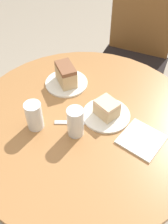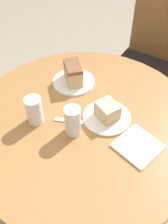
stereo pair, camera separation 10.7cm
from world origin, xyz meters
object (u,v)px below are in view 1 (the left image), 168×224
Objects in this scene: chair at (133,55)px; plate_far at (66,83)px; plate_near at (106,115)px; glass_water at (75,123)px; cake_slice_far at (66,74)px; glass_lemonade at (34,117)px; cake_slice_near at (107,108)px.

plate_far is at bearing -102.07° from chair.
chair reaches higher than plate_near.
chair is 1.04m from glass_water.
chair is 0.79m from plate_far.
plate_far is at bearing 0.00° from cake_slice_far.
cake_slice_far is at bearing 129.20° from glass_water.
glass_lemonade is at bearing -98.65° from chair.
glass_water is (0.16, 0.05, 0.00)m from glass_lemonade.
glass_lemonade is at bearing -139.25° from plate_near.
glass_lemonade is (0.03, -0.29, 0.05)m from plate_far.
plate_near is 0.30m from glass_lemonade.
cake_slice_near is at bearing -19.88° from cake_slice_far.
cake_slice_far reaches higher than cake_slice_near.
cake_slice_near is at bearing -84.11° from chair.
glass_lemonade is 0.17m from glass_water.
plate_near is (0.18, -0.84, 0.26)m from chair.
plate_near is 0.17m from glass_water.
glass_lemonade is 0.96× the size of glass_water.
chair reaches higher than glass_water.
cake_slice_far is at bearing 0.00° from plate_far.
glass_water is at bearing -114.29° from cake_slice_near.
cake_slice_near is 0.81× the size of cake_slice_far.
glass_water is at bearing -50.80° from cake_slice_far.
cake_slice_far is 0.29m from glass_lemonade.
glass_water reaches higher than cake_slice_near.
cake_slice_far is 1.11× the size of glass_lemonade.
cake_slice_near reaches higher than plate_far.
chair is at bearing 87.72° from glass_lemonade.
plate_near is 1.65× the size of glass_lemonade.
plate_far is at bearing 160.12° from cake_slice_near.
glass_water is (-0.06, -0.14, 0.05)m from plate_near.
chair reaches higher than cake_slice_near.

